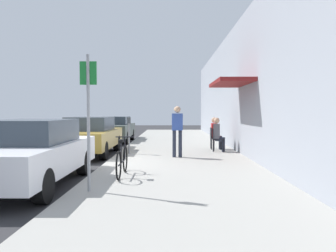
{
  "coord_description": "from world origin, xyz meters",
  "views": [
    {
      "loc": [
        1.96,
        -9.88,
        1.64
      ],
      "look_at": [
        1.83,
        6.66,
        0.92
      ],
      "focal_mm": 35.52,
      "sensor_mm": 36.0,
      "label": 1
    }
  ],
  "objects_px": {
    "parked_car_2": "(114,129)",
    "bicycle_0": "(122,161)",
    "parking_meter": "(129,132)",
    "cafe_chair_1": "(214,137)",
    "seated_patron_1": "(215,132)",
    "street_sign": "(88,112)",
    "parked_car_0": "(31,152)",
    "cafe_chair_0": "(217,138)",
    "seated_patron_0": "(218,133)",
    "parked_car_1": "(90,135)",
    "pedestrian_standing": "(177,127)"
  },
  "relations": [
    {
      "from": "cafe_chair_0",
      "to": "cafe_chair_1",
      "type": "xyz_separation_m",
      "value": [
        -0.0,
        0.75,
        0.0
      ]
    },
    {
      "from": "parked_car_1",
      "to": "street_sign",
      "type": "height_order",
      "value": "street_sign"
    },
    {
      "from": "parked_car_2",
      "to": "street_sign",
      "type": "bearing_deg",
      "value": -82.67
    },
    {
      "from": "bicycle_0",
      "to": "seated_patron_0",
      "type": "height_order",
      "value": "seated_patron_0"
    },
    {
      "from": "parked_car_1",
      "to": "seated_patron_1",
      "type": "bearing_deg",
      "value": 10.09
    },
    {
      "from": "parking_meter",
      "to": "seated_patron_0",
      "type": "xyz_separation_m",
      "value": [
        3.33,
        0.67,
        -0.07
      ]
    },
    {
      "from": "street_sign",
      "to": "cafe_chair_1",
      "type": "distance_m",
      "value": 7.93
    },
    {
      "from": "parked_car_1",
      "to": "parking_meter",
      "type": "height_order",
      "value": "parking_meter"
    },
    {
      "from": "parked_car_0",
      "to": "cafe_chair_0",
      "type": "height_order",
      "value": "parked_car_0"
    },
    {
      "from": "parked_car_0",
      "to": "pedestrian_standing",
      "type": "xyz_separation_m",
      "value": [
        3.28,
        3.82,
        0.37
      ]
    },
    {
      "from": "parking_meter",
      "to": "seated_patron_1",
      "type": "height_order",
      "value": "parking_meter"
    },
    {
      "from": "cafe_chair_1",
      "to": "bicycle_0",
      "type": "bearing_deg",
      "value": -117.31
    },
    {
      "from": "parked_car_1",
      "to": "cafe_chair_0",
      "type": "relative_size",
      "value": 5.06
    },
    {
      "from": "parked_car_1",
      "to": "bicycle_0",
      "type": "xyz_separation_m",
      "value": [
        1.91,
        -4.75,
        -0.26
      ]
    },
    {
      "from": "bicycle_0",
      "to": "seated_patron_0",
      "type": "bearing_deg",
      "value": 58.61
    },
    {
      "from": "seated_patron_0",
      "to": "parked_car_1",
      "type": "bearing_deg",
      "value": -178.77
    },
    {
      "from": "street_sign",
      "to": "cafe_chair_1",
      "type": "relative_size",
      "value": 2.99
    },
    {
      "from": "parked_car_2",
      "to": "pedestrian_standing",
      "type": "bearing_deg",
      "value": -64.57
    },
    {
      "from": "parked_car_2",
      "to": "bicycle_0",
      "type": "distance_m",
      "value": 10.33
    },
    {
      "from": "parked_car_0",
      "to": "cafe_chair_0",
      "type": "relative_size",
      "value": 5.06
    },
    {
      "from": "parking_meter",
      "to": "cafe_chair_0",
      "type": "relative_size",
      "value": 1.52
    },
    {
      "from": "bicycle_0",
      "to": "cafe_chair_1",
      "type": "distance_m",
      "value": 6.32
    },
    {
      "from": "bicycle_0",
      "to": "seated_patron_1",
      "type": "height_order",
      "value": "seated_patron_1"
    },
    {
      "from": "street_sign",
      "to": "seated_patron_1",
      "type": "height_order",
      "value": "street_sign"
    },
    {
      "from": "seated_patron_0",
      "to": "seated_patron_1",
      "type": "bearing_deg",
      "value": 90.03
    },
    {
      "from": "parked_car_2",
      "to": "cafe_chair_1",
      "type": "distance_m",
      "value": 6.61
    },
    {
      "from": "parked_car_1",
      "to": "cafe_chair_0",
      "type": "height_order",
      "value": "parked_car_1"
    },
    {
      "from": "seated_patron_0",
      "to": "parked_car_0",
      "type": "bearing_deg",
      "value": -131.95
    },
    {
      "from": "parked_car_0",
      "to": "bicycle_0",
      "type": "relative_size",
      "value": 2.57
    },
    {
      "from": "parked_car_2",
      "to": "seated_patron_1",
      "type": "height_order",
      "value": "seated_patron_1"
    },
    {
      "from": "parking_meter",
      "to": "pedestrian_standing",
      "type": "relative_size",
      "value": 0.78
    },
    {
      "from": "parked_car_2",
      "to": "cafe_chair_1",
      "type": "relative_size",
      "value": 5.06
    },
    {
      "from": "parked_car_1",
      "to": "cafe_chair_0",
      "type": "distance_m",
      "value": 4.82
    },
    {
      "from": "street_sign",
      "to": "cafe_chair_0",
      "type": "height_order",
      "value": "street_sign"
    },
    {
      "from": "street_sign",
      "to": "seated_patron_0",
      "type": "height_order",
      "value": "street_sign"
    },
    {
      "from": "seated_patron_0",
      "to": "parking_meter",
      "type": "bearing_deg",
      "value": -168.58
    },
    {
      "from": "parking_meter",
      "to": "bicycle_0",
      "type": "height_order",
      "value": "parking_meter"
    },
    {
      "from": "parking_meter",
      "to": "street_sign",
      "type": "distance_m",
      "value": 5.74
    },
    {
      "from": "parked_car_2",
      "to": "cafe_chair_0",
      "type": "relative_size",
      "value": 5.06
    },
    {
      "from": "parked_car_0",
      "to": "parking_meter",
      "type": "height_order",
      "value": "parked_car_0"
    },
    {
      "from": "parked_car_0",
      "to": "cafe_chair_1",
      "type": "bearing_deg",
      "value": 52.12
    },
    {
      "from": "bicycle_0",
      "to": "seated_patron_0",
      "type": "relative_size",
      "value": 1.33
    },
    {
      "from": "pedestrian_standing",
      "to": "cafe_chair_0",
      "type": "bearing_deg",
      "value": 46.44
    },
    {
      "from": "seated_patron_1",
      "to": "bicycle_0",
      "type": "bearing_deg",
      "value": -117.8
    },
    {
      "from": "parked_car_1",
      "to": "street_sign",
      "type": "xyz_separation_m",
      "value": [
        1.5,
        -6.26,
        0.9
      ]
    },
    {
      "from": "street_sign",
      "to": "cafe_chair_0",
      "type": "distance_m",
      "value": 7.26
    },
    {
      "from": "street_sign",
      "to": "cafe_chair_1",
      "type": "height_order",
      "value": "street_sign"
    },
    {
      "from": "parked_car_0",
      "to": "seated_patron_1",
      "type": "height_order",
      "value": "parked_car_0"
    },
    {
      "from": "parked_car_1",
      "to": "parking_meter",
      "type": "distance_m",
      "value": 1.66
    },
    {
      "from": "cafe_chair_1",
      "to": "cafe_chair_0",
      "type": "bearing_deg",
      "value": -89.87
    }
  ]
}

